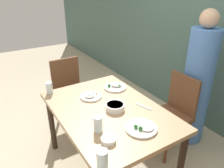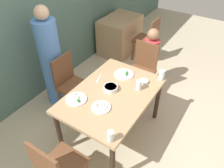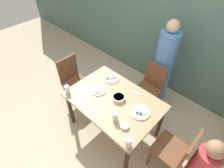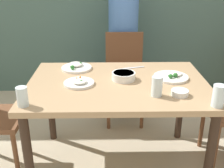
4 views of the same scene
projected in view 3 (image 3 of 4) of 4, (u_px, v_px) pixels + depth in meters
The scene contains 17 objects.
ground_plane at pixel (114, 128), 2.95m from camera, with size 10.00×10.00×0.00m, color beige.
wall_back at pixel (179, 23), 2.81m from camera, with size 10.00×0.06×2.70m.
dining_table at pixel (114, 103), 2.50m from camera, with size 1.30×0.90×0.73m.
chair_adult_spot at pixel (150, 87), 2.97m from camera, with size 0.40×0.40×0.90m.
chair_child_spot at pixel (176, 151), 2.16m from camera, with size 0.40×0.40×0.90m.
chair_empty_left at pixel (73, 79), 3.10m from camera, with size 0.40×0.40×0.90m.
person_adult at pixel (163, 67), 2.98m from camera, with size 0.31×0.31×1.56m.
person_child at pixel (199, 168), 2.01m from camera, with size 0.25×0.25×1.05m.
bowl_curry at pixel (119, 98), 2.43m from camera, with size 0.17×0.17×0.06m.
plate_rice_adult at pixel (140, 112), 2.27m from camera, with size 0.26×0.26×0.05m.
plate_rice_child at pixel (98, 90), 2.55m from camera, with size 0.22×0.22×0.05m.
plate_noodles at pixel (111, 78), 2.75m from camera, with size 0.25×0.25×0.05m.
bowl_rice_small at pixel (125, 126), 2.11m from camera, with size 0.11×0.11×0.04m.
glass_water_tall at pixel (128, 142), 1.90m from camera, with size 0.07×0.07×0.14m.
glass_water_short at pixel (115, 116), 2.16m from camera, with size 0.07×0.07×0.13m.
glass_water_center at pixel (67, 89), 2.50m from camera, with size 0.07×0.07×0.12m.
fork_steel at pixel (135, 93), 2.53m from camera, with size 0.18×0.07×0.01m.
Camera 3 is at (1.10, -1.19, 2.58)m, focal length 28.00 mm.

